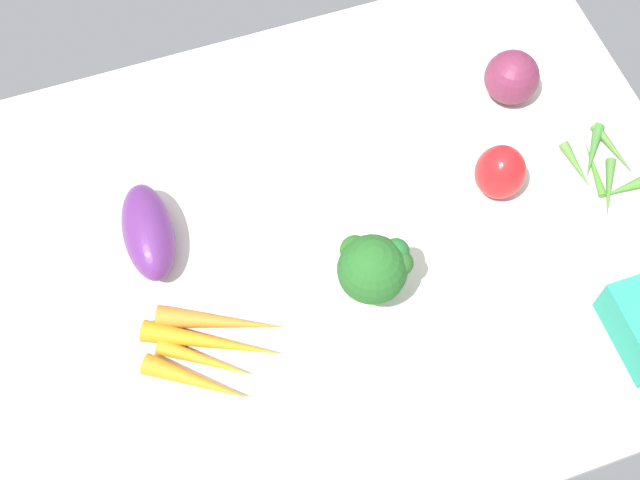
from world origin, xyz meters
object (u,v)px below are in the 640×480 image
at_px(bell_pepper_red, 500,172).
at_px(eggplant, 148,232).
at_px(carrot_bunch, 211,347).
at_px(okra_pile, 604,169).
at_px(red_onion_near_basket, 512,77).
at_px(broccoli_head, 374,267).

bearing_deg(bell_pepper_red, eggplant, -8.54).
height_order(carrot_bunch, bell_pepper_red, bell_pepper_red).
bearing_deg(bell_pepper_red, okra_pile, 170.68).
relative_size(bell_pepper_red, eggplant, 0.58).
bearing_deg(red_onion_near_basket, bell_pepper_red, 59.48).
relative_size(carrot_bunch, bell_pepper_red, 2.32).
bearing_deg(bell_pepper_red, broccoli_head, 22.25).
xyz_separation_m(bell_pepper_red, okra_pile, (-0.15, 0.03, -0.03)).
xyz_separation_m(broccoli_head, eggplant, (0.25, -0.16, -0.04)).
relative_size(carrot_bunch, okra_pile, 1.31).
bearing_deg(broccoli_head, eggplant, -32.33).
distance_m(bell_pepper_red, red_onion_near_basket, 0.16).
xyz_separation_m(broccoli_head, bell_pepper_red, (-0.22, -0.09, -0.03)).
distance_m(carrot_bunch, broccoli_head, 0.22).
bearing_deg(eggplant, red_onion_near_basket, 100.91).
bearing_deg(carrot_bunch, okra_pile, -172.57).
bearing_deg(broccoli_head, red_onion_near_basket, -142.53).
bearing_deg(okra_pile, eggplant, -8.73).
bearing_deg(okra_pile, bell_pepper_red, -9.32).
height_order(broccoli_head, okra_pile, broccoli_head).
xyz_separation_m(carrot_bunch, bell_pepper_red, (-0.43, -0.10, 0.03)).
height_order(broccoli_head, red_onion_near_basket, broccoli_head).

